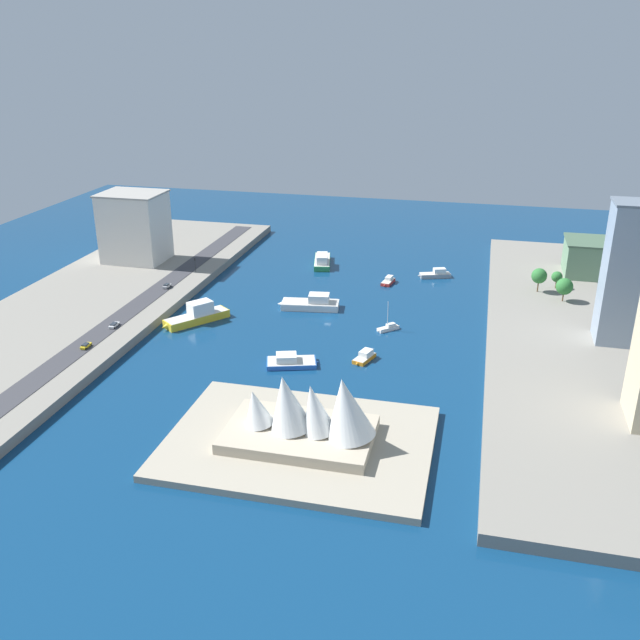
% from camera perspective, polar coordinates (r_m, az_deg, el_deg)
% --- Properties ---
extents(ground_plane, '(440.00, 440.00, 0.00)m').
position_cam_1_polar(ground_plane, '(270.21, 0.63, 0.15)').
color(ground_plane, navy).
extents(quay_west, '(70.00, 240.00, 3.40)m').
position_cam_1_polar(quay_west, '(266.70, 21.14, -1.35)').
color(quay_west, gray).
rests_on(quay_west, ground_plane).
extents(quay_east, '(70.00, 240.00, 3.40)m').
position_cam_1_polar(quay_east, '(304.32, -17.26, 2.03)').
color(quay_east, gray).
rests_on(quay_east, ground_plane).
extents(peninsula_point, '(70.61, 51.99, 2.00)m').
position_cam_1_polar(peninsula_point, '(188.56, -1.71, -10.04)').
color(peninsula_point, '#A89E89').
rests_on(peninsula_point, ground_plane).
extents(road_strip, '(9.13, 228.00, 0.15)m').
position_cam_1_polar(road_strip, '(293.73, -13.73, 2.06)').
color(road_strip, '#38383D').
rests_on(road_strip, quay_east).
extents(ferry_white_commuter, '(25.52, 11.86, 6.15)m').
position_cam_1_polar(ferry_white_commuter, '(279.54, -0.70, 1.38)').
color(ferry_white_commuter, silver).
rests_on(ferry_white_commuter, ground_plane).
extents(catamaran_blue, '(18.25, 13.00, 3.96)m').
position_cam_1_polar(catamaran_blue, '(231.71, -2.48, -3.43)').
color(catamaran_blue, blue).
rests_on(catamaran_blue, ground_plane).
extents(ferry_green_doubledeck, '(12.18, 25.82, 6.26)m').
position_cam_1_polar(ferry_green_doubledeck, '(333.80, 0.19, 4.92)').
color(ferry_green_doubledeck, '#2D8C4C').
rests_on(ferry_green_doubledeck, ground_plane).
extents(ferry_yellow_fast, '(21.22, 24.88, 7.90)m').
position_cam_1_polar(ferry_yellow_fast, '(270.03, -10.10, 0.39)').
color(ferry_yellow_fast, yellow).
rests_on(ferry_yellow_fast, ground_plane).
extents(tugboat_red, '(5.45, 10.87, 3.02)m').
position_cam_1_polar(tugboat_red, '(310.13, 5.65, 3.22)').
color(tugboat_red, red).
rests_on(tugboat_red, ground_plane).
extents(yacht_sleek_gray, '(15.38, 8.88, 4.23)m').
position_cam_1_polar(yacht_sleek_gray, '(321.03, 9.53, 3.75)').
color(yacht_sleek_gray, '#999EA3').
rests_on(yacht_sleek_gray, ground_plane).
extents(sailboat_small_white, '(8.14, 8.13, 11.45)m').
position_cam_1_polar(sailboat_small_white, '(260.27, 5.66, -0.63)').
color(sailboat_small_white, white).
rests_on(sailboat_small_white, ground_plane).
extents(water_taxi_orange, '(7.07, 10.93, 3.20)m').
position_cam_1_polar(water_taxi_orange, '(235.66, 3.71, -3.03)').
color(water_taxi_orange, orange).
rests_on(water_taxi_orange, ground_plane).
extents(tower_tall_glass, '(21.34, 14.71, 49.15)m').
position_cam_1_polar(tower_tall_glass, '(255.99, 24.60, 3.46)').
color(tower_tall_glass, '#8C9EB2').
rests_on(tower_tall_glass, quay_west).
extents(hotel_broad_white, '(28.39, 23.34, 32.29)m').
position_cam_1_polar(hotel_broad_white, '(338.24, -15.05, 7.44)').
color(hotel_broad_white, silver).
rests_on(hotel_broad_white, quay_east).
extents(terminal_long_green, '(28.68, 23.33, 15.63)m').
position_cam_1_polar(terminal_long_green, '(331.44, 21.92, 4.79)').
color(terminal_long_green, slate).
rests_on(terminal_long_green, quay_west).
extents(van_white, '(2.17, 5.25, 1.42)m').
position_cam_1_polar(van_white, '(264.01, -16.64, -0.38)').
color(van_white, black).
rests_on(van_white, road_strip).
extents(taxi_yellow_cab, '(1.82, 4.80, 1.48)m').
position_cam_1_polar(taxi_yellow_cab, '(249.26, -18.77, -2.01)').
color(taxi_yellow_cab, black).
rests_on(taxi_yellow_cab, road_strip).
extents(sedan_silver, '(2.15, 4.58, 1.71)m').
position_cam_1_polar(sedan_silver, '(299.96, -12.53, 2.78)').
color(sedan_silver, black).
rests_on(sedan_silver, road_strip).
extents(traffic_light_waterfront, '(0.36, 0.36, 6.50)m').
position_cam_1_polar(traffic_light_waterfront, '(317.08, -10.28, 4.66)').
color(traffic_light_waterfront, black).
rests_on(traffic_light_waterfront, quay_east).
extents(opera_landmark, '(40.34, 25.23, 20.40)m').
position_cam_1_polar(opera_landmark, '(183.45, -0.90, -7.87)').
color(opera_landmark, '#BCAD93').
rests_on(opera_landmark, peninsula_point).
extents(park_tree_cluster, '(15.91, 21.43, 10.14)m').
position_cam_1_polar(park_tree_cluster, '(298.16, 18.71, 3.08)').
color(park_tree_cluster, brown).
rests_on(park_tree_cluster, quay_west).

